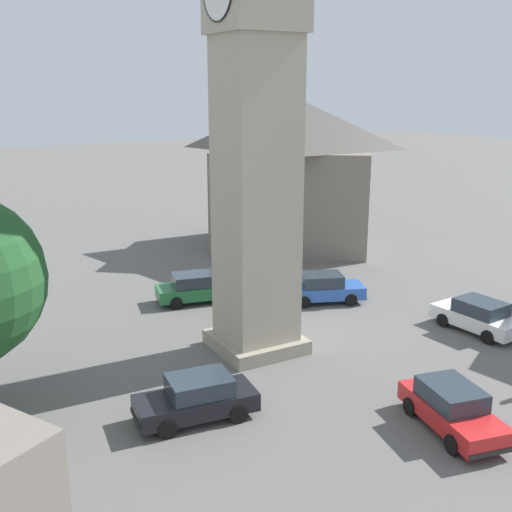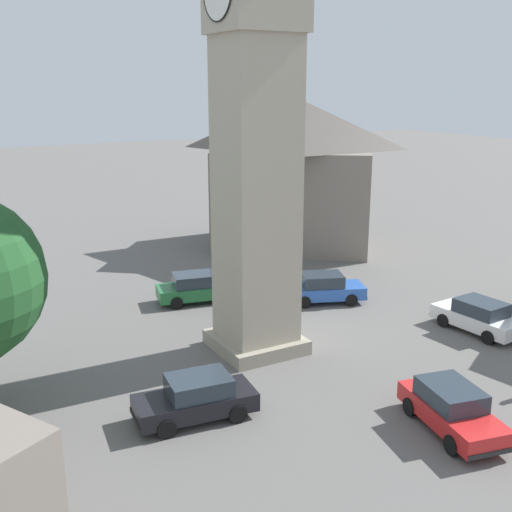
{
  "view_description": "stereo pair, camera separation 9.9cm",
  "coord_description": "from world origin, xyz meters",
  "px_view_note": "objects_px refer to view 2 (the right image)",
  "views": [
    {
      "loc": [
        21.57,
        -12.19,
        11.04
      ],
      "look_at": [
        0.0,
        0.0,
        4.16
      ],
      "focal_mm": 43.35,
      "sensor_mm": 36.0,
      "label": 1
    },
    {
      "loc": [
        21.62,
        -12.11,
        11.04
      ],
      "look_at": [
        0.0,
        0.0,
        4.16
      ],
      "focal_mm": 43.35,
      "sensor_mm": 36.0,
      "label": 2
    }
  ],
  "objects_px": {
    "car_blue_kerb": "(324,288)",
    "car_red_corner": "(196,398)",
    "clock_tower": "(256,18)",
    "car_silver_kerb": "(478,316)",
    "car_black_far": "(196,288)",
    "car_white_side": "(452,408)",
    "building_shop_left": "(293,172)"
  },
  "relations": [
    {
      "from": "car_blue_kerb",
      "to": "car_red_corner",
      "type": "bearing_deg",
      "value": -54.68
    },
    {
      "from": "clock_tower",
      "to": "car_blue_kerb",
      "type": "bearing_deg",
      "value": 119.82
    },
    {
      "from": "car_blue_kerb",
      "to": "car_silver_kerb",
      "type": "xyz_separation_m",
      "value": [
        6.82,
        3.83,
        0.0
      ]
    },
    {
      "from": "car_black_far",
      "to": "car_white_side",
      "type": "bearing_deg",
      "value": 8.17
    },
    {
      "from": "car_red_corner",
      "to": "car_black_far",
      "type": "relative_size",
      "value": 0.98
    },
    {
      "from": "car_blue_kerb",
      "to": "car_red_corner",
      "type": "relative_size",
      "value": 1.04
    },
    {
      "from": "clock_tower",
      "to": "car_blue_kerb",
      "type": "distance_m",
      "value": 14.47
    },
    {
      "from": "car_blue_kerb",
      "to": "car_white_side",
      "type": "relative_size",
      "value": 1.02
    },
    {
      "from": "car_red_corner",
      "to": "building_shop_left",
      "type": "relative_size",
      "value": 0.32
    },
    {
      "from": "car_blue_kerb",
      "to": "car_silver_kerb",
      "type": "bearing_deg",
      "value": 29.28
    },
    {
      "from": "clock_tower",
      "to": "car_silver_kerb",
      "type": "distance_m",
      "value": 16.42
    },
    {
      "from": "car_white_side",
      "to": "building_shop_left",
      "type": "distance_m",
      "value": 25.11
    },
    {
      "from": "car_silver_kerb",
      "to": "car_white_side",
      "type": "height_order",
      "value": "same"
    },
    {
      "from": "clock_tower",
      "to": "car_silver_kerb",
      "type": "xyz_separation_m",
      "value": [
        3.38,
        9.84,
        -12.7
      ]
    },
    {
      "from": "car_silver_kerb",
      "to": "building_shop_left",
      "type": "height_order",
      "value": "building_shop_left"
    },
    {
      "from": "car_black_far",
      "to": "building_shop_left",
      "type": "relative_size",
      "value": 0.32
    },
    {
      "from": "clock_tower",
      "to": "car_black_far",
      "type": "xyz_separation_m",
      "value": [
        -6.76,
        0.18,
        -12.7
      ]
    },
    {
      "from": "clock_tower",
      "to": "car_red_corner",
      "type": "xyz_separation_m",
      "value": [
        4.1,
        -4.64,
        -12.7
      ]
    },
    {
      "from": "clock_tower",
      "to": "car_white_side",
      "type": "height_order",
      "value": "clock_tower"
    },
    {
      "from": "car_blue_kerb",
      "to": "car_white_side",
      "type": "height_order",
      "value": "same"
    },
    {
      "from": "clock_tower",
      "to": "car_black_far",
      "type": "bearing_deg",
      "value": 178.47
    },
    {
      "from": "car_white_side",
      "to": "car_silver_kerb",
      "type": "bearing_deg",
      "value": 126.48
    },
    {
      "from": "car_red_corner",
      "to": "car_white_side",
      "type": "bearing_deg",
      "value": 56.0
    },
    {
      "from": "clock_tower",
      "to": "building_shop_left",
      "type": "bearing_deg",
      "value": 142.5
    },
    {
      "from": "car_white_side",
      "to": "car_black_far",
      "type": "bearing_deg",
      "value": -171.83
    },
    {
      "from": "car_black_far",
      "to": "building_shop_left",
      "type": "height_order",
      "value": "building_shop_left"
    },
    {
      "from": "clock_tower",
      "to": "car_black_far",
      "type": "height_order",
      "value": "clock_tower"
    },
    {
      "from": "clock_tower",
      "to": "car_white_side",
      "type": "distance_m",
      "value": 15.68
    },
    {
      "from": "car_blue_kerb",
      "to": "building_shop_left",
      "type": "relative_size",
      "value": 0.33
    },
    {
      "from": "clock_tower",
      "to": "building_shop_left",
      "type": "height_order",
      "value": "clock_tower"
    },
    {
      "from": "car_silver_kerb",
      "to": "car_white_side",
      "type": "xyz_separation_m",
      "value": [
        5.48,
        -7.42,
        0.0
      ]
    },
    {
      "from": "building_shop_left",
      "to": "clock_tower",
      "type": "bearing_deg",
      "value": -37.5
    }
  ]
}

